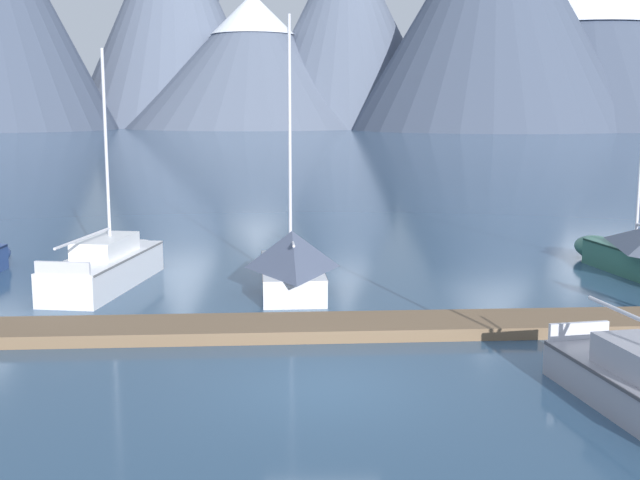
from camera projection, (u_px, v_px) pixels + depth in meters
ground_plane at (323, 389)px, 15.86m from camera, size 700.00×700.00×0.00m
mountain_central_massif at (172, 7)px, 231.07m from camera, size 59.47×59.47×65.33m
mountain_shoulder_ridge at (253, 60)px, 219.85m from camera, size 71.53×71.53×36.16m
mountain_east_summit at (346, 25)px, 221.13m from camera, size 56.35×56.35×55.14m
mountain_rear_spur at (494, 2)px, 197.13m from camera, size 71.19×71.19×60.35m
mountain_north_horn at (582, 29)px, 214.54m from camera, size 90.52×90.52×49.75m
dock at (321, 327)px, 19.79m from camera, size 29.28×3.55×0.30m
sailboat_second_berth at (110, 264)px, 25.20m from camera, size 2.60×7.19×7.28m
sailboat_mid_dock_port at (291, 261)px, 24.55m from camera, size 2.30×6.31×8.27m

